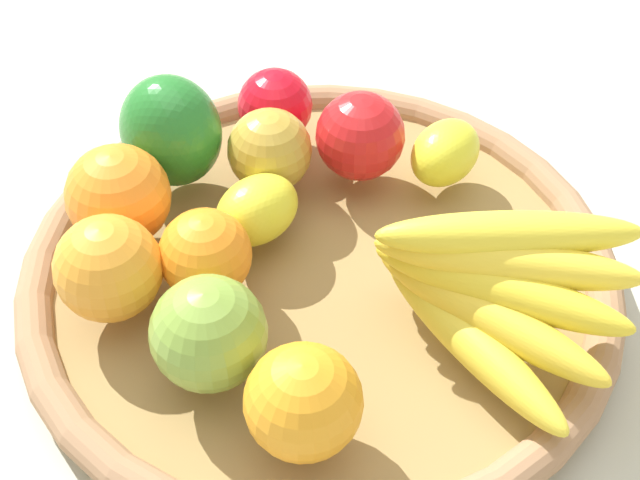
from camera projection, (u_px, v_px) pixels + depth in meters
The scene contains 14 objects.
ground_plane at pixel (320, 292), 0.74m from camera, with size 2.40×2.40×0.00m, color #B5B7A4.
basket at pixel (320, 275), 0.72m from camera, with size 0.47×0.47×0.04m.
banana_bunch at pixel (496, 288), 0.63m from camera, with size 0.16×0.19×0.09m.
lemon_1 at pixel (257, 210), 0.71m from camera, with size 0.07×0.05×0.05m, color yellow.
lemon_0 at pixel (445, 153), 0.76m from camera, with size 0.07×0.05×0.05m, color yellow.
bell_pepper at pixel (171, 131), 0.74m from camera, with size 0.08×0.08×0.10m, color #25772B.
apple_3 at pixel (209, 333), 0.61m from camera, with size 0.08×0.08×0.08m, color #7BA33C.
apple_0 at pixel (270, 150), 0.74m from camera, with size 0.07×0.07×0.07m, color gold.
apple_2 at pixel (360, 136), 0.75m from camera, with size 0.07×0.07×0.07m, color red.
orange_3 at pixel (205, 255), 0.66m from camera, with size 0.07×0.07×0.07m, color orange.
orange_0 at pixel (303, 402), 0.57m from camera, with size 0.08×0.08×0.08m, color orange.
orange_2 at pixel (108, 268), 0.65m from camera, with size 0.08×0.08×0.08m, color orange.
orange_1 at pixel (118, 196), 0.70m from camera, with size 0.08×0.08×0.08m, color orange.
apple_1 at pixel (275, 106), 0.79m from camera, with size 0.06×0.06×0.06m, color red.
Camera 1 is at (0.33, 0.36, 0.56)m, focal length 51.41 mm.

